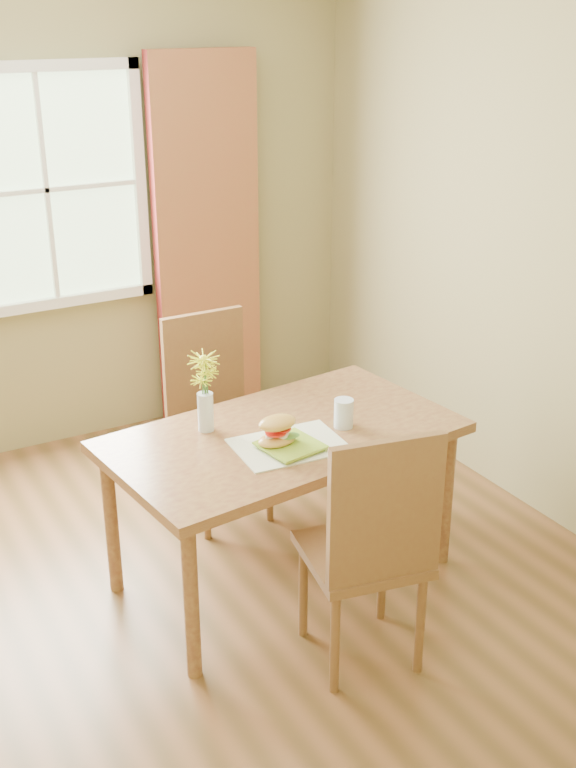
{
  "coord_description": "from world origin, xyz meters",
  "views": [
    {
      "loc": [
        -1.02,
        -3.0,
        2.42
      ],
      "look_at": [
        0.67,
        -0.03,
        0.97
      ],
      "focal_mm": 42.0,
      "sensor_mm": 36.0,
      "label": 1
    }
  ],
  "objects_px": {
    "chair_near": "(372,543)",
    "chair_far": "(214,407)",
    "water_glass": "(344,414)",
    "croissant_sandwich": "(277,431)",
    "flower_vase": "(205,383)",
    "dining_table": "(283,447)"
  },
  "relations": [
    {
      "from": "dining_table",
      "to": "water_glass",
      "type": "relative_size",
      "value": 12.33
    },
    {
      "from": "chair_far",
      "to": "flower_vase",
      "type": "height_order",
      "value": "flower_vase"
    },
    {
      "from": "chair_near",
      "to": "croissant_sandwich",
      "type": "relative_size",
      "value": 5.8
    },
    {
      "from": "chair_far",
      "to": "flower_vase",
      "type": "relative_size",
      "value": 2.93
    },
    {
      "from": "water_glass",
      "to": "chair_near",
      "type": "bearing_deg",
      "value": -113.45
    },
    {
      "from": "dining_table",
      "to": "flower_vase",
      "type": "bearing_deg",
      "value": 140.72
    },
    {
      "from": "dining_table",
      "to": "water_glass",
      "type": "xyz_separation_m",
      "value": [
        0.25,
        -0.08,
        0.14
      ]
    },
    {
      "from": "dining_table",
      "to": "chair_far",
      "type": "height_order",
      "value": "chair_far"
    },
    {
      "from": "croissant_sandwich",
      "to": "flower_vase",
      "type": "xyz_separation_m",
      "value": [
        -0.18,
        0.3,
        0.14
      ]
    },
    {
      "from": "dining_table",
      "to": "flower_vase",
      "type": "xyz_separation_m",
      "value": [
        -0.28,
        0.18,
        0.3
      ]
    },
    {
      "from": "chair_near",
      "to": "croissant_sandwich",
      "type": "distance_m",
      "value": 0.64
    },
    {
      "from": "chair_far",
      "to": "croissant_sandwich",
      "type": "height_order",
      "value": "chair_far"
    },
    {
      "from": "chair_far",
      "to": "croissant_sandwich",
      "type": "relative_size",
      "value": 5.72
    },
    {
      "from": "chair_near",
      "to": "chair_far",
      "type": "relative_size",
      "value": 1.01
    },
    {
      "from": "croissant_sandwich",
      "to": "water_glass",
      "type": "bearing_deg",
      "value": 3.22
    },
    {
      "from": "croissant_sandwich",
      "to": "flower_vase",
      "type": "bearing_deg",
      "value": 117.68
    },
    {
      "from": "croissant_sandwich",
      "to": "flower_vase",
      "type": "relative_size",
      "value": 0.51
    },
    {
      "from": "dining_table",
      "to": "water_glass",
      "type": "bearing_deg",
      "value": -24.42
    },
    {
      "from": "chair_far",
      "to": "croissant_sandwich",
      "type": "bearing_deg",
      "value": -96.37
    },
    {
      "from": "croissant_sandwich",
      "to": "water_glass",
      "type": "relative_size",
      "value": 1.41
    },
    {
      "from": "water_glass",
      "to": "flower_vase",
      "type": "bearing_deg",
      "value": 153.44
    },
    {
      "from": "chair_near",
      "to": "water_glass",
      "type": "bearing_deg",
      "value": 77.54
    }
  ]
}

